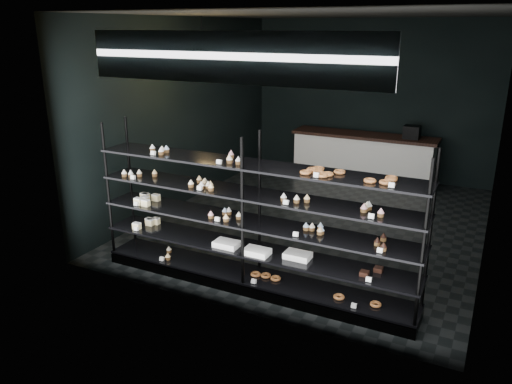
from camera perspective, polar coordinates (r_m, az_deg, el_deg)
room at (r=7.84m, az=7.58°, el=7.70°), size 5.01×6.01×3.20m
display_shelf at (r=5.96m, az=-0.73°, el=-5.41°), size 4.00×0.50×1.91m
signage at (r=5.04m, az=-3.34°, el=15.10°), size 3.30×0.05×0.50m
pendant_lamp at (r=7.61m, az=-6.08°, el=13.89°), size 0.36×0.36×0.91m
service_counter at (r=10.41m, az=12.16°, el=3.90°), size 2.88×0.65×1.23m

